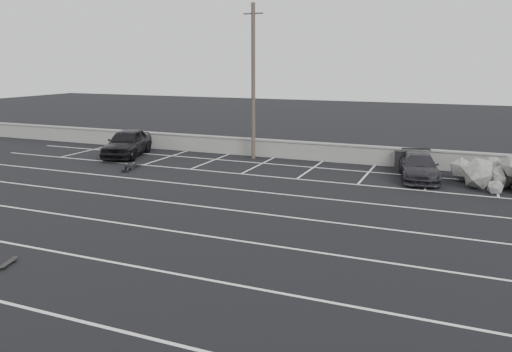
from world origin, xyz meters
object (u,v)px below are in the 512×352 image
at_px(trash_bin, 400,159).
at_px(person, 131,164).
at_px(skateboard, 7,263).
at_px(utility_pole, 253,82).
at_px(car_left, 127,143).
at_px(riprap_pile, 510,176).
at_px(car_right, 419,167).

height_order(trash_bin, person, trash_bin).
relative_size(person, skateboard, 3.34).
distance_m(utility_pole, person, 8.38).
bearing_deg(person, utility_pole, 26.94).
relative_size(trash_bin, skateboard, 1.35).
bearing_deg(trash_bin, person, -157.37).
distance_m(car_left, skateboard, 16.89).
height_order(car_left, person, car_left).
bearing_deg(riprap_pile, car_left, -179.40).
relative_size(riprap_pile, skateboard, 7.12).
relative_size(car_left, riprap_pile, 0.96).
distance_m(trash_bin, riprap_pile, 5.71).
distance_m(car_right, riprap_pile, 3.99).
relative_size(utility_pole, riprap_pile, 1.75).
relative_size(trash_bin, riprap_pile, 0.19).
bearing_deg(skateboard, car_left, 98.17).
bearing_deg(utility_pole, riprap_pile, -8.62).
bearing_deg(utility_pole, person, -133.83).
relative_size(utility_pole, trash_bin, 9.23).
bearing_deg(utility_pole, car_right, -11.28).
xyz_separation_m(car_left, car_right, (16.99, 0.36, -0.20)).
bearing_deg(utility_pole, trash_bin, 2.71).
relative_size(utility_pole, skateboard, 12.48).
xyz_separation_m(trash_bin, riprap_pile, (5.15, -2.46, 0.04)).
xyz_separation_m(car_left, utility_pole, (7.38, 2.28, 3.67)).
bearing_deg(trash_bin, utility_pole, -177.29).
bearing_deg(trash_bin, skateboard, -115.62).
bearing_deg(skateboard, person, 94.23).
bearing_deg(skateboard, car_right, 40.80).
distance_m(car_right, utility_pole, 10.53).
height_order(utility_pole, skateboard, utility_pole).
bearing_deg(person, car_right, -6.56).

